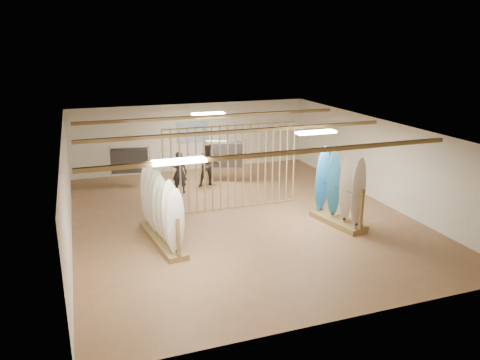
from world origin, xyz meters
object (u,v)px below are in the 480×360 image
object	(u,v)px
rack_right	(339,200)
clothing_rack_a	(130,161)
shopper_b	(209,162)
shopper_a	(179,169)
clothing_rack_b	(226,154)
rack_left	(162,219)

from	to	relation	value
rack_right	clothing_rack_a	distance (m)	7.98
rack_right	clothing_rack_a	xyz separation A→B (m)	(-5.41, 5.87, 0.25)
clothing_rack_a	shopper_b	world-z (taller)	shopper_b
shopper_a	clothing_rack_b	bearing A→B (deg)	-129.27
rack_right	shopper_a	bearing A→B (deg)	117.83
rack_right	clothing_rack_b	distance (m)	5.65
rack_left	rack_right	world-z (taller)	rack_right
rack_right	clothing_rack_b	size ratio (longest dim) A/B	1.35
rack_left	shopper_b	world-z (taller)	rack_left
clothing_rack_a	rack_left	bearing A→B (deg)	-78.47
rack_left	shopper_a	xyz separation A→B (m)	(1.40, 4.12, 0.20)
rack_left	rack_right	xyz separation A→B (m)	(5.22, -0.44, 0.09)
rack_right	shopper_a	size ratio (longest dim) A/B	1.29
rack_right	rack_left	bearing A→B (deg)	163.09
shopper_b	shopper_a	bearing A→B (deg)	-156.87
rack_right	shopper_b	size ratio (longest dim) A/B	1.17
clothing_rack_a	shopper_a	distance (m)	2.06
clothing_rack_a	clothing_rack_b	xyz separation A→B (m)	(3.58, -0.53, 0.07)
clothing_rack_b	shopper_b	xyz separation A→B (m)	(-0.80, -0.40, -0.12)
clothing_rack_a	shopper_b	xyz separation A→B (m)	(2.78, -0.93, -0.05)
rack_right	clothing_rack_a	size ratio (longest dim) A/B	1.45
shopper_b	clothing_rack_a	bearing A→B (deg)	166.93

